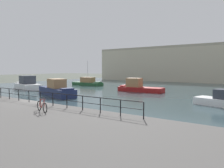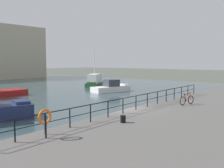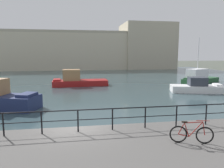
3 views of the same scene
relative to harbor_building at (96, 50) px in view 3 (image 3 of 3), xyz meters
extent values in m
plane|color=#4C5147|center=(-6.04, -56.03, -5.67)|extent=(240.00, 240.00, 0.00)
cube|color=#33474C|center=(-6.04, -25.83, -5.67)|extent=(80.00, 60.00, 0.01)
cube|color=#C1B79E|center=(-6.04, 0.01, -0.49)|extent=(59.44, 12.56, 10.36)
cube|color=#B2A891|center=(16.07, 0.01, 1.26)|extent=(15.23, 13.82, 13.87)
cube|color=#A49C86|center=(-6.04, -5.97, 5.04)|extent=(59.44, 0.60, 0.70)
cube|color=maroon|center=(-5.51, -34.89, -5.26)|extent=(8.08, 3.02, 0.80)
cube|color=#997047|center=(-6.78, -34.94, -4.07)|extent=(2.54, 2.12, 1.59)
cube|color=maroon|center=(-8.85, -35.04, -4.74)|extent=(1.04, 1.90, 0.24)
cube|color=navy|center=(-10.10, -48.17, -4.36)|extent=(1.60, 1.93, 0.24)
cube|color=white|center=(8.41, -42.76, -5.25)|extent=(6.32, 3.73, 0.82)
cube|color=#333842|center=(8.54, -42.79, -4.33)|extent=(2.43, 2.17, 1.03)
cube|color=white|center=(10.82, -43.41, -4.72)|extent=(1.10, 1.72, 0.24)
cube|color=#23512D|center=(13.99, -34.76, -5.31)|extent=(7.65, 5.12, 0.71)
cube|color=silver|center=(13.02, -35.23, -4.17)|extent=(3.97, 3.13, 1.57)
cube|color=#23512D|center=(11.16, -36.13, -4.83)|extent=(1.44, 1.69, 0.24)
cylinder|color=silver|center=(13.02, -35.23, -0.90)|extent=(0.10, 0.10, 4.97)
cylinder|color=black|center=(-9.22, -56.78, -4.10)|extent=(0.07, 0.07, 1.05)
cylinder|color=black|center=(-7.58, -56.78, -4.10)|extent=(0.07, 0.07, 1.05)
cylinder|color=black|center=(-5.94, -56.78, -4.10)|extent=(0.07, 0.07, 1.05)
cylinder|color=black|center=(-4.30, -56.78, -4.10)|extent=(0.07, 0.07, 1.05)
cylinder|color=black|center=(-2.66, -56.78, -4.10)|extent=(0.07, 0.07, 1.05)
cylinder|color=black|center=(-1.02, -56.78, -4.10)|extent=(0.07, 0.07, 1.05)
cylinder|color=black|center=(0.62, -56.78, -4.10)|extent=(0.07, 0.07, 1.05)
cylinder|color=black|center=(-5.94, -56.78, -3.57)|extent=(22.96, 0.06, 0.06)
cylinder|color=black|center=(-5.94, -56.78, -4.04)|extent=(22.96, 0.04, 0.04)
torus|color=black|center=(-0.85, -58.98, -4.26)|extent=(0.71, 0.25, 0.72)
torus|color=black|center=(-1.87, -58.70, -4.26)|extent=(0.71, 0.25, 0.72)
cylinder|color=maroon|center=(-1.21, -58.88, -4.02)|extent=(0.54, 0.18, 0.66)
cylinder|color=maroon|center=(-1.55, -58.78, -4.06)|extent=(0.24, 0.10, 0.58)
cylinder|color=maroon|center=(-1.30, -58.85, -3.74)|extent=(0.71, 0.23, 0.11)
cylinder|color=maroon|center=(-1.66, -58.75, -4.30)|extent=(0.43, 0.15, 0.12)
cylinder|color=maroon|center=(-1.76, -58.73, -4.02)|extent=(0.26, 0.10, 0.51)
cylinder|color=maroon|center=(-0.90, -58.96, -3.98)|extent=(0.14, 0.07, 0.57)
cube|color=black|center=(-1.65, -58.76, -3.73)|extent=(0.24, 0.15, 0.05)
cylinder|color=maroon|center=(-0.95, -58.95, -3.65)|extent=(0.51, 0.16, 0.02)
camera|label=1|loc=(10.90, -68.02, -1.56)|focal=33.29mm
camera|label=2|loc=(-21.86, -67.21, -0.98)|focal=41.23mm
camera|label=3|loc=(-5.93, -66.56, -0.97)|focal=34.23mm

